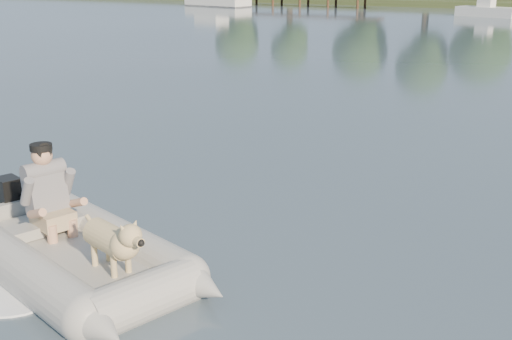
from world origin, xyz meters
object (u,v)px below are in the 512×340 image
Objects in this scene: dinghy at (73,220)px; dog at (110,243)px; dock at (295,1)px; motorboat at (489,4)px; man at (46,188)px.

dog is at bearing 4.57° from dinghy.
dock is at bearing 131.08° from dog.
dinghy reaches higher than dock.
dock is 3.78× the size of motorboat.
motorboat is at bearing 110.96° from man.
dog is at bearing -63.68° from dock.
motorboat is at bearing -15.84° from dock.
man is at bearing -64.76° from dock.
dinghy reaches higher than dog.
man reaches higher than dock.
dog is 47.71m from motorboat.
motorboat is (19.64, -5.57, 0.40)m from dock.
dog is (26.14, -52.84, 0.04)m from dock.
dock is at bearing 130.00° from man.
motorboat reaches higher than dog.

